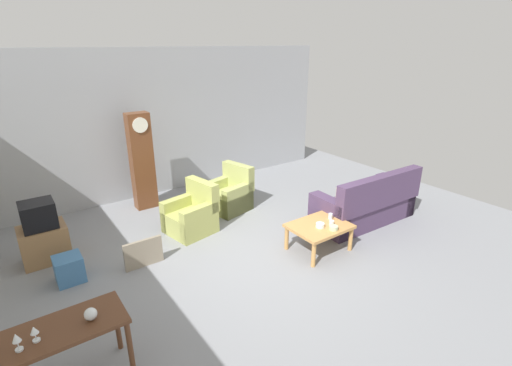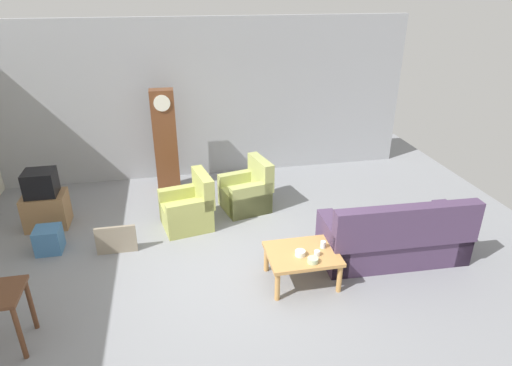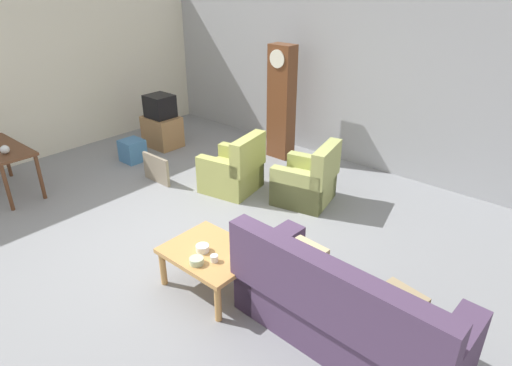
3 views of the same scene
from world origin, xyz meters
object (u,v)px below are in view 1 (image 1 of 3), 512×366
Objects in this scene: console_table_dark at (56,339)px; coffee_table_wood at (319,228)px; tv_crt at (38,215)px; glass_dome_cloche at (91,314)px; couch_floral at (366,205)px; armchair_olive_far at (229,195)px; cup_white_porcelain at (332,223)px; wine_glass_mid at (17,340)px; bowl_white_stacked at (320,225)px; bowl_shallow_green at (333,228)px; storage_box_blue at (69,269)px; tv_stand_cabinet at (45,244)px; framed_picture_leaning at (144,253)px; grandfather_clock at (142,161)px; armchair_olive_near at (192,216)px; wine_glass_short at (34,332)px; cup_blue_rimmed at (330,216)px.

coffee_table_wood is at bearing 6.95° from console_table_dark.
console_table_dark is at bearing -94.42° from tv_crt.
coffee_table_wood is 3.72m from glass_dome_cloche.
couch_floral reaches higher than armchair_olive_far.
wine_glass_mid is at bearing -173.96° from cup_white_porcelain.
bowl_white_stacked is at bearing 6.93° from wine_glass_mid.
bowl_white_stacked is at bearing 121.49° from bowl_shallow_green.
storage_box_blue is 2.10m from glass_dome_cloche.
tv_crt is at bearing 146.29° from bowl_shallow_green.
couch_floral is at bearing 7.97° from wine_glass_mid.
tv_stand_cabinet is 4.70× the size of bowl_shallow_green.
tv_stand_cabinet is 1.63m from framed_picture_leaning.
grandfather_clock is 2.46m from framed_picture_leaning.
tv_crt is at bearing 138.20° from framed_picture_leaning.
tv_stand_cabinet is at bearing 168.69° from armchair_olive_near.
tv_crt reaches higher than framed_picture_leaning.
grandfather_clock reaches higher than glass_dome_cloche.
couch_floral is at bearing -13.89° from storage_box_blue.
bowl_shallow_green is (3.83, -2.56, 0.20)m from tv_stand_cabinet.
bowl_shallow_green is at bearing -161.33° from couch_floral.
couch_floral is 4.16m from framed_picture_leaning.
glass_dome_cloche is 3.65m from bowl_white_stacked.
armchair_olive_near is 1.74m from grandfather_clock.
cup_white_porcelain is at bearing -33.04° from coffee_table_wood.
wine_glass_short reaches higher than cup_white_porcelain.
bowl_white_stacked is (2.51, -1.29, 0.27)m from framed_picture_leaning.
cup_white_porcelain is 0.43× the size of wine_glass_mid.
console_table_dark is 9.28× the size of bowl_white_stacked.
armchair_olive_far is 2.45m from framed_picture_leaning.
couch_floral reaches higher than tv_stand_cabinet.
framed_picture_leaning is (-4.04, 0.99, -0.13)m from couch_floral.
couch_floral is 1.50m from coffee_table_wood.
tv_crt is at bearing 148.57° from coffee_table_wood.
wine_glass_mid is (-1.71, -1.80, 0.64)m from framed_picture_leaning.
grandfather_clock is 4.72m from wine_glass_mid.
bowl_shallow_green is at bearing -80.80° from armchair_olive_far.
wine_glass_short reaches higher than bowl_shallow_green.
couch_floral is 3.55× the size of framed_picture_leaning.
bowl_white_stacked is (-0.36, -0.12, -0.01)m from cup_blue_rimmed.
framed_picture_leaning is at bearing -110.91° from grandfather_clock.
cup_white_porcelain reaches higher than bowl_shallow_green.
grandfather_clock is 16.03× the size of glass_dome_cloche.
wine_glass_short reaches higher than glass_dome_cloche.
couch_floral is at bearing -29.00° from armchair_olive_near.
cup_white_porcelain is 0.18m from bowl_shallow_green.
cup_blue_rimmed is at bearing -73.52° from armchair_olive_far.
console_table_dark reaches higher than storage_box_blue.
bowl_white_stacked is 0.76× the size of wine_glass_mid.
framed_picture_leaning is (1.21, -1.08, -0.57)m from tv_crt.
armchair_olive_near is at bearing -78.99° from grandfather_clock.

